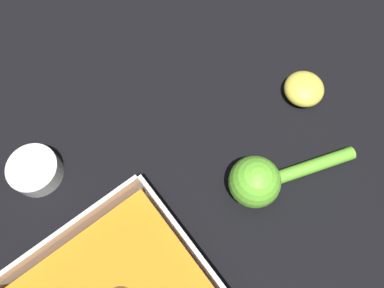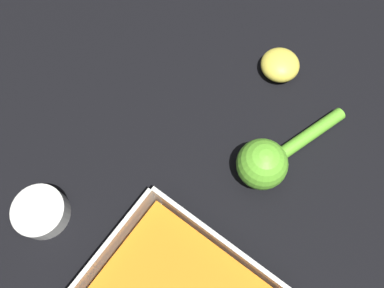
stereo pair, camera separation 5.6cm
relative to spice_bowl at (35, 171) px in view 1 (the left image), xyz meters
The scene contains 3 objects.
spice_bowl is the anchor object (origin of this frame).
lemon_squeezer 0.34m from the spice_bowl, 131.17° to the right, with size 0.10×0.20×0.08m.
lemon_half 0.44m from the spice_bowl, 109.45° to the right, with size 0.07×0.07×0.04m.
Camera 1 is at (-0.04, -0.07, 0.55)m, focal length 35.00 mm.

